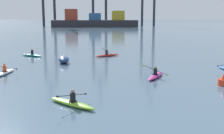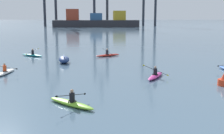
% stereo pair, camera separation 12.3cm
% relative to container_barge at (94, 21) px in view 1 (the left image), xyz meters
% --- Properties ---
extents(container_barge, '(38.60, 8.40, 8.03)m').
position_rel_container_barge_xyz_m(container_barge, '(0.00, 0.00, 0.00)').
color(container_barge, '#28282D').
rests_on(container_barge, ground).
extents(capsized_dinghy, '(1.39, 2.71, 0.76)m').
position_rel_container_barge_xyz_m(capsized_dinghy, '(-4.26, -103.03, -2.22)').
color(capsized_dinghy, navy).
rests_on(capsized_dinghy, ground).
extents(channel_buoy, '(0.90, 0.90, 1.00)m').
position_rel_container_barge_xyz_m(channel_buoy, '(8.12, -114.02, -2.21)').
color(channel_buoy, red).
rests_on(channel_buoy, ground).
extents(kayak_white, '(2.25, 3.45, 0.95)m').
position_rel_container_barge_xyz_m(kayak_white, '(-8.68, -108.75, -2.40)').
color(kayak_white, silver).
rests_on(kayak_white, ground).
extents(kayak_magenta, '(2.14, 3.28, 1.02)m').
position_rel_container_barge_xyz_m(kayak_magenta, '(3.82, -111.03, -2.40)').
color(kayak_magenta, '#C13384').
rests_on(kayak_magenta, ground).
extents(kayak_teal, '(3.14, 2.41, 0.95)m').
position_rel_container_barge_xyz_m(kayak_teal, '(-8.67, -97.70, -2.40)').
color(kayak_teal, teal).
rests_on(kayak_teal, ground).
extents(kayak_red, '(3.23, 2.25, 0.95)m').
position_rel_container_barge_xyz_m(kayak_red, '(0.60, -98.28, -2.40)').
color(kayak_red, red).
rests_on(kayak_red, ground).
extents(kayak_lime, '(2.90, 2.76, 0.95)m').
position_rel_container_barge_xyz_m(kayak_lime, '(-2.40, -118.05, -2.40)').
color(kayak_lime, '#7ABC2D').
rests_on(kayak_lime, ground).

